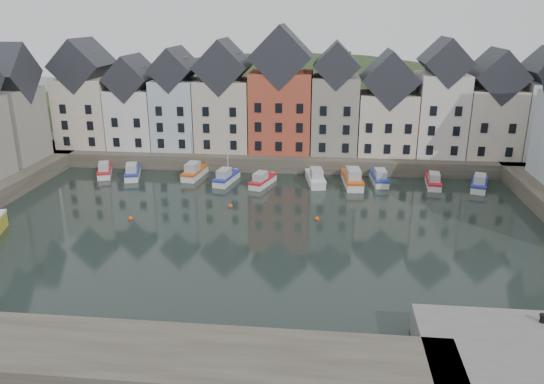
# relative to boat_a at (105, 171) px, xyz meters

# --- Properties ---
(ground) EXTENTS (260.00, 260.00, 0.00)m
(ground) POSITION_rel_boat_a_xyz_m (23.43, -18.69, -0.64)
(ground) COLOR black
(ground) RESTS_ON ground
(far_quay) EXTENTS (90.00, 16.00, 2.00)m
(far_quay) POSITION_rel_boat_a_xyz_m (23.43, 11.31, 0.36)
(far_quay) COLOR #433E33
(far_quay) RESTS_ON ground
(near_wall) EXTENTS (50.00, 6.00, 2.00)m
(near_wall) POSITION_rel_boat_a_xyz_m (13.43, -40.69, 0.36)
(near_wall) COLOR #433E33
(near_wall) RESTS_ON ground
(hillside) EXTENTS (153.60, 70.40, 64.00)m
(hillside) POSITION_rel_boat_a_xyz_m (23.45, 37.31, -18.60)
(hillside) COLOR black
(hillside) RESTS_ON ground
(far_terrace) EXTENTS (72.37, 8.16, 17.78)m
(far_terrace) POSITION_rel_boat_a_xyz_m (26.64, 9.31, 8.24)
(far_terrace) COLOR beige
(far_terrace) RESTS_ON far_quay
(mooring_buoys) EXTENTS (20.50, 5.50, 0.50)m
(mooring_buoys) POSITION_rel_boat_a_xyz_m (19.43, -13.36, -0.49)
(mooring_buoys) COLOR #C45117
(mooring_buoys) RESTS_ON ground
(boat_a) EXTENTS (3.50, 5.85, 2.15)m
(boat_a) POSITION_rel_boat_a_xyz_m (0.00, 0.00, 0.00)
(boat_a) COLOR silver
(boat_a) RESTS_ON ground
(boat_b) EXTENTS (3.36, 6.12, 2.24)m
(boat_b) POSITION_rel_boat_a_xyz_m (4.12, -0.49, 0.03)
(boat_b) COLOR silver
(boat_b) RESTS_ON ground
(boat_c) EXTENTS (2.64, 6.40, 2.39)m
(boat_c) POSITION_rel_boat_a_xyz_m (12.50, 0.51, 0.07)
(boat_c) COLOR silver
(boat_c) RESTS_ON ground
(boat_d) EXTENTS (2.91, 6.03, 11.06)m
(boat_d) POSITION_rel_boat_a_xyz_m (17.22, -1.54, 0.08)
(boat_d) COLOR silver
(boat_d) RESTS_ON ground
(boat_e) EXTENTS (3.26, 5.76, 2.11)m
(boat_e) POSITION_rel_boat_a_xyz_m (22.10, -2.25, -0.01)
(boat_e) COLOR silver
(boat_e) RESTS_ON ground
(boat_f) EXTENTS (2.98, 6.56, 2.43)m
(boat_f) POSITION_rel_boat_a_xyz_m (28.89, -0.74, 0.08)
(boat_f) COLOR silver
(boat_f) RESTS_ON ground
(boat_g) EXTENTS (2.83, 7.15, 2.68)m
(boat_g) POSITION_rel_boat_a_xyz_m (33.64, -0.94, 0.16)
(boat_g) COLOR silver
(boat_g) RESTS_ON ground
(boat_h) EXTENTS (2.26, 5.91, 2.22)m
(boat_h) POSITION_rel_boat_a_xyz_m (37.19, 0.36, 0.02)
(boat_h) COLOR silver
(boat_h) RESTS_ON ground
(boat_i) EXTENTS (2.22, 5.67, 2.13)m
(boat_i) POSITION_rel_boat_a_xyz_m (43.98, -0.27, -0.01)
(boat_i) COLOR silver
(boat_i) RESTS_ON ground
(boat_j) EXTENTS (3.49, 6.13, 2.25)m
(boat_j) POSITION_rel_boat_a_xyz_m (49.59, -0.74, 0.03)
(boat_j) COLOR silver
(boat_j) RESTS_ON ground
(mooring_bollard) EXTENTS (0.48, 0.48, 0.56)m
(mooring_bollard) POSITION_rel_boat_a_xyz_m (44.58, -35.19, 1.67)
(mooring_bollard) COLOR black
(mooring_bollard) RESTS_ON near_quay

